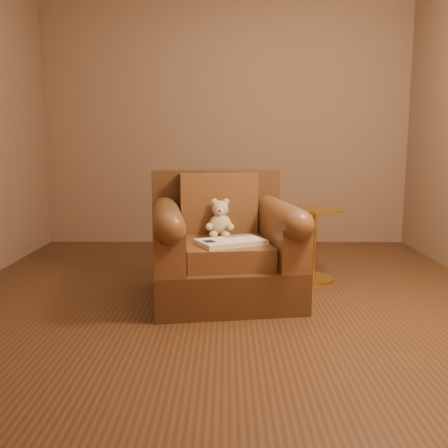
{
  "coord_description": "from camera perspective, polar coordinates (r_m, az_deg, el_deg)",
  "views": [
    {
      "loc": [
        0.0,
        -3.58,
        1.11
      ],
      "look_at": [
        -0.01,
        -0.15,
        0.55
      ],
      "focal_mm": 40.0,
      "sensor_mm": 36.0,
      "label": 1
    }
  ],
  "objects": [
    {
      "name": "armchair",
      "position": [
        3.61,
        -0.1,
        -2.94
      ],
      "size": [
        1.13,
        1.09,
        0.9
      ],
      "rotation": [
        0.0,
        0.0,
        0.15
      ],
      "color": "#492D18",
      "rests_on": "floor"
    },
    {
      "name": "floor",
      "position": [
        3.75,
        0.22,
        -8.0
      ],
      "size": [
        4.0,
        4.0,
        0.0
      ],
      "primitive_type": "plane",
      "color": "#4E311A",
      "rests_on": "ground"
    },
    {
      "name": "room",
      "position": [
        3.63,
        0.23,
        18.8
      ],
      "size": [
        4.02,
        4.02,
        2.71
      ],
      "color": "#846851",
      "rests_on": "ground"
    },
    {
      "name": "teddy_bear",
      "position": [
        3.65,
        -0.45,
        0.22
      ],
      "size": [
        0.21,
        0.23,
        0.28
      ],
      "rotation": [
        0.0,
        0.0,
        -0.04
      ],
      "color": "#CCB88F",
      "rests_on": "armchair"
    },
    {
      "name": "side_table",
      "position": [
        4.1,
        10.28,
        -2.05
      ],
      "size": [
        0.42,
        0.42,
        0.59
      ],
      "color": "gold",
      "rests_on": "floor"
    },
    {
      "name": "guidebook",
      "position": [
        3.38,
        0.78,
        -2.06
      ],
      "size": [
        0.51,
        0.43,
        0.04
      ],
      "rotation": [
        0.0,
        0.0,
        0.46
      ],
      "color": "beige",
      "rests_on": "armchair"
    }
  ]
}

